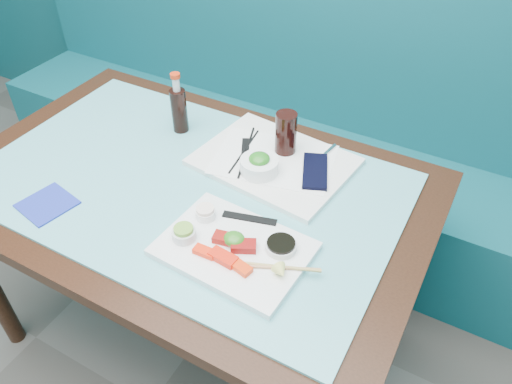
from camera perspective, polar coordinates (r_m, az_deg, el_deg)
The scene contains 34 objects.
booth_bench at distance 2.28m, azimuth 5.13°, elevation 5.51°, with size 3.00×0.56×1.17m.
dining_table at distance 1.53m, azimuth -7.64°, elevation -1.54°, with size 1.40×0.90×0.75m.
glass_top at distance 1.47m, azimuth -7.94°, elevation 0.97°, with size 1.22×0.76×0.01m, color #5DB3BB.
sashimi_plate at distance 1.25m, azimuth -2.52°, elevation -6.53°, with size 0.36×0.26×0.02m, color white.
salmon_left at distance 1.23m, azimuth -5.87°, elevation -6.81°, with size 0.06×0.03×0.01m, color #FF290A.
salmon_mid at distance 1.21m, azimuth -3.76°, elevation -7.47°, with size 0.07×0.03×0.02m, color red.
salmon_right at distance 1.19m, azimuth -1.82°, elevation -8.55°, with size 0.06×0.03×0.01m, color #FF350A.
tuna_left at distance 1.25m, azimuth -3.60°, elevation -5.31°, with size 0.06×0.03×0.02m, color maroon.
tuna_right at distance 1.23m, azimuth -1.42°, elevation -6.19°, with size 0.06×0.04×0.02m, color maroon.
seaweed_garnish at distance 1.24m, azimuth -2.51°, elevation -5.39°, with size 0.06×0.05×0.03m, color #2D761B.
ramekin_wasabi at distance 1.27m, azimuth -8.23°, elevation -4.80°, with size 0.06×0.06×0.03m, color silver.
wasabi_fill at distance 1.26m, azimuth -8.30°, elevation -4.23°, with size 0.05×0.05×0.01m, color #6FA736.
ramekin_ginger at distance 1.32m, azimuth -5.80°, elevation -2.50°, with size 0.05×0.05×0.02m, color white.
ginger_fill at distance 1.31m, azimuth -5.84°, elevation -1.99°, with size 0.05×0.05×0.01m, color #FEE2D0.
soy_dish at distance 1.24m, azimuth 2.87°, elevation -6.22°, with size 0.08×0.08×0.02m, color silver.
soy_fill at distance 1.23m, azimuth 2.88°, elevation -5.87°, with size 0.07×0.07×0.01m, color black.
lemon_wedge at distance 1.17m, azimuth 2.87°, elevation -9.07°, with size 0.04×0.04×0.03m, color #FFF978.
chopstick_sleeve at distance 1.31m, azimuth -0.74°, elevation -3.01°, with size 0.15×0.02×0.00m, color black.
wooden_chopstick_a at distance 1.20m, azimuth 1.66°, elevation -8.43°, with size 0.01×0.01×0.24m, color tan.
wooden_chopstick_b at distance 1.20m, azimuth 2.09°, elevation -8.61°, with size 0.01×0.01×0.22m, color tan.
serving_tray at distance 1.52m, azimuth 2.06°, elevation 3.48°, with size 0.45×0.34×0.02m, color white.
paper_placemat at distance 1.51m, azimuth 2.07°, elevation 3.76°, with size 0.35×0.25×0.00m, color white.
seaweed_bowl at distance 1.45m, azimuth 0.38°, elevation 3.00°, with size 0.11×0.11×0.05m, color white.
seaweed_salad at distance 1.44m, azimuth 0.38°, elevation 3.82°, with size 0.06×0.06×0.03m, color #23751B.
cola_glass at distance 1.51m, azimuth 3.43°, elevation 6.74°, with size 0.06×0.06×0.13m, color black.
navy_pouch at distance 1.47m, azimuth 6.76°, elevation 2.37°, with size 0.07×0.16×0.01m, color black.
fork at distance 1.55m, azimuth 8.12°, elevation 4.52°, with size 0.01×0.01×0.09m, color silver.
black_chopstick_a at distance 1.54m, azimuth -1.37°, elevation 4.70°, with size 0.01×0.01×0.24m, color black.
black_chopstick_b at distance 1.54m, azimuth -1.11°, elevation 4.63°, with size 0.01×0.01×0.26m, color black.
tray_sleeve at distance 1.54m, azimuth -1.24°, elevation 4.62°, with size 0.02×0.14×0.00m, color black.
cola_bottle_body at distance 1.66m, azimuth -8.77°, elevation 9.17°, with size 0.05×0.05×0.15m, color black.
cola_bottle_neck at distance 1.61m, azimuth -9.12°, elevation 12.08°, with size 0.02×0.02×0.05m, color silver.
cola_bottle_cap at distance 1.59m, azimuth -9.23°, elevation 13.00°, with size 0.03×0.03×0.01m, color red.
blue_napkin at distance 1.50m, azimuth -22.76°, elevation -1.29°, with size 0.13×0.13×0.01m, color #1C2B9B.
Camera 1 is at (0.72, 0.57, 1.69)m, focal length 35.00 mm.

